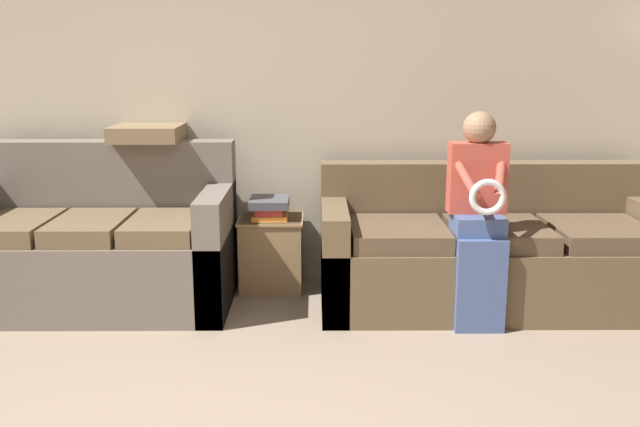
{
  "coord_description": "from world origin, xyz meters",
  "views": [
    {
      "loc": [
        0.53,
        -1.9,
        1.56
      ],
      "look_at": [
        0.56,
        1.79,
        0.74
      ],
      "focal_mm": 40.0,
      "sensor_mm": 36.0,
      "label": 1
    }
  ],
  "objects_px": {
    "book_stack": "(270,207)",
    "couch_side": "(99,249)",
    "couch_main": "(492,254)",
    "throw_pillow": "(148,133)",
    "side_shelf": "(271,252)",
    "child_left_seated": "(479,210)"
  },
  "relations": [
    {
      "from": "book_stack",
      "to": "couch_side",
      "type": "bearing_deg",
      "value": -163.92
    },
    {
      "from": "couch_main",
      "to": "couch_side",
      "type": "height_order",
      "value": "couch_side"
    },
    {
      "from": "book_stack",
      "to": "throw_pillow",
      "type": "distance_m",
      "value": 0.93
    },
    {
      "from": "book_stack",
      "to": "throw_pillow",
      "type": "xyz_separation_m",
      "value": [
        -0.79,
        -0.01,
        0.5
      ]
    },
    {
      "from": "book_stack",
      "to": "throw_pillow",
      "type": "bearing_deg",
      "value": -179.3
    },
    {
      "from": "couch_main",
      "to": "side_shelf",
      "type": "bearing_deg",
      "value": 167.91
    },
    {
      "from": "couch_main",
      "to": "couch_side",
      "type": "xyz_separation_m",
      "value": [
        -2.49,
        0.0,
        0.04
      ]
    },
    {
      "from": "couch_main",
      "to": "side_shelf",
      "type": "height_order",
      "value": "couch_main"
    },
    {
      "from": "book_stack",
      "to": "side_shelf",
      "type": "bearing_deg",
      "value": -44.43
    },
    {
      "from": "couch_main",
      "to": "child_left_seated",
      "type": "bearing_deg",
      "value": -116.51
    },
    {
      "from": "side_shelf",
      "to": "throw_pillow",
      "type": "bearing_deg",
      "value": -179.75
    },
    {
      "from": "throw_pillow",
      "to": "book_stack",
      "type": "bearing_deg",
      "value": 0.7
    },
    {
      "from": "child_left_seated",
      "to": "side_shelf",
      "type": "xyz_separation_m",
      "value": [
        -1.24,
        0.66,
        -0.43
      ]
    },
    {
      "from": "child_left_seated",
      "to": "side_shelf",
      "type": "bearing_deg",
      "value": 151.83
    },
    {
      "from": "book_stack",
      "to": "child_left_seated",
      "type": "bearing_deg",
      "value": -28.27
    },
    {
      "from": "side_shelf",
      "to": "book_stack",
      "type": "bearing_deg",
      "value": 135.57
    },
    {
      "from": "book_stack",
      "to": "throw_pillow",
      "type": "height_order",
      "value": "throw_pillow"
    },
    {
      "from": "couch_main",
      "to": "child_left_seated",
      "type": "xyz_separation_m",
      "value": [
        -0.18,
        -0.36,
        0.37
      ]
    },
    {
      "from": "couch_side",
      "to": "side_shelf",
      "type": "relative_size",
      "value": 3.41
    },
    {
      "from": "couch_main",
      "to": "side_shelf",
      "type": "xyz_separation_m",
      "value": [
        -1.42,
        0.3,
        -0.07
      ]
    },
    {
      "from": "couch_main",
      "to": "throw_pillow",
      "type": "xyz_separation_m",
      "value": [
        -2.22,
        0.3,
        0.74
      ]
    },
    {
      "from": "child_left_seated",
      "to": "book_stack",
      "type": "distance_m",
      "value": 1.42
    }
  ]
}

